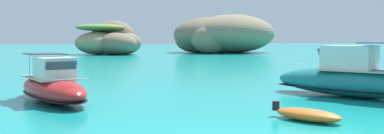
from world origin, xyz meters
TOP-DOWN VIEW (x-y plane):
  - islet_large at (20.63, 73.76)m, footprint 23.43×22.23m
  - islet_small at (-1.70, 70.22)m, footprint 13.15×17.36m
  - motorboat_teal at (9.00, 8.93)m, footprint 7.63×8.71m
  - motorboat_red at (-6.03, 10.56)m, footprint 4.70×7.49m
  - dinghy_tender at (3.57, 3.62)m, footprint 2.33×2.78m

SIDE VIEW (x-z plane):
  - dinghy_tender at x=3.57m, z-range -0.07..0.51m
  - motorboat_red at x=-6.03m, z-range -0.41..1.85m
  - motorboat_teal at x=9.00m, z-range -0.51..2.30m
  - islet_small at x=-1.70m, z-range -0.46..5.82m
  - islet_large at x=20.63m, z-range -0.34..7.66m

